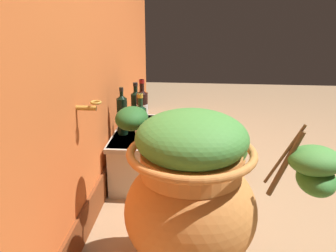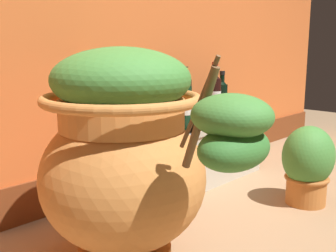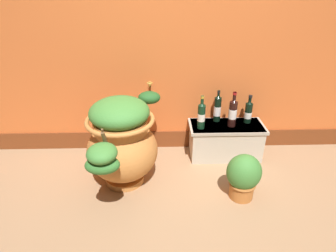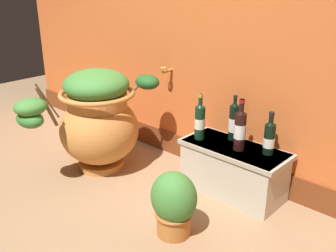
% 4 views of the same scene
% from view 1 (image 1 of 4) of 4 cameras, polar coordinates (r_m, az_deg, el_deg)
% --- Properties ---
extents(ground_plane, '(7.00, 7.00, 0.00)m').
position_cam_1_polar(ground_plane, '(2.47, 16.09, -12.87)').
color(ground_plane, '#9E7A56').
extents(terracotta_urn, '(0.63, 0.99, 0.79)m').
position_cam_1_polar(terracotta_urn, '(1.81, 3.69, -9.42)').
color(terracotta_urn, '#CC7F3D').
rests_on(terracotta_urn, ground_plane).
extents(stone_ledge, '(0.74, 0.34, 0.35)m').
position_cam_1_polar(stone_ledge, '(2.82, -3.99, -3.66)').
color(stone_ledge, beige).
rests_on(stone_ledge, ground_plane).
extents(wine_bottle_left, '(0.08, 0.08, 0.35)m').
position_cam_1_polar(wine_bottle_left, '(2.75, -3.71, 2.63)').
color(wine_bottle_left, black).
rests_on(wine_bottle_left, stone_ledge).
extents(wine_bottle_middle, '(0.07, 0.07, 0.33)m').
position_cam_1_polar(wine_bottle_middle, '(2.46, -3.91, 0.37)').
color(wine_bottle_middle, black).
rests_on(wine_bottle_middle, stone_ledge).
extents(wine_bottle_right, '(0.07, 0.07, 0.32)m').
position_cam_1_polar(wine_bottle_right, '(2.65, -6.58, 1.66)').
color(wine_bottle_right, black).
rests_on(wine_bottle_right, stone_ledge).
extents(wine_bottle_back, '(0.07, 0.07, 0.29)m').
position_cam_1_polar(wine_bottle_back, '(2.93, -4.62, 3.05)').
color(wine_bottle_back, black).
rests_on(wine_bottle_back, stone_ledge).
extents(potted_shrub, '(0.28, 0.25, 0.40)m').
position_cam_1_polar(potted_shrub, '(2.80, 8.90, -3.55)').
color(potted_shrub, '#C17033').
rests_on(potted_shrub, ground_plane).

